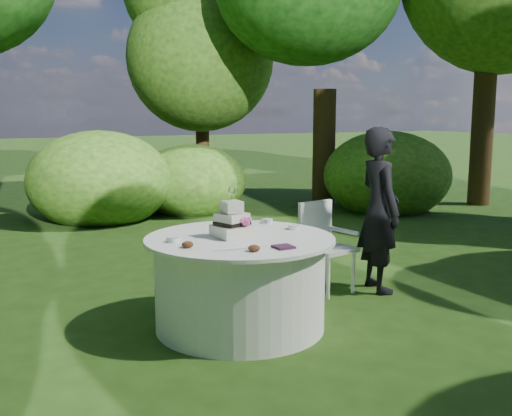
# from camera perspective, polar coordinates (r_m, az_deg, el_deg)

# --- Properties ---
(ground) EXTENTS (80.00, 80.00, 0.00)m
(ground) POSITION_cam_1_polar(r_m,az_deg,el_deg) (5.12, -1.52, -11.25)
(ground) COLOR #1E360E
(ground) RESTS_ON ground
(napkins) EXTENTS (0.14, 0.14, 0.02)m
(napkins) POSITION_cam_1_polar(r_m,az_deg,el_deg) (4.51, 2.62, -3.72)
(napkins) COLOR #431C39
(napkins) RESTS_ON table
(feather_plume) EXTENTS (0.48, 0.07, 0.01)m
(feather_plume) POSITION_cam_1_polar(r_m,az_deg,el_deg) (4.51, -1.35, -3.75)
(feather_plume) COLOR white
(feather_plume) RESTS_ON table
(guest) EXTENTS (0.51, 0.67, 1.64)m
(guest) POSITION_cam_1_polar(r_m,az_deg,el_deg) (6.07, 11.68, -0.18)
(guest) COLOR black
(guest) RESTS_ON ground
(table) EXTENTS (1.56, 1.56, 0.77)m
(table) POSITION_cam_1_polar(r_m,az_deg,el_deg) (5.00, -1.54, -7.07)
(table) COLOR silver
(table) RESTS_ON ground
(cake) EXTENTS (0.31, 0.31, 0.42)m
(cake) POSITION_cam_1_polar(r_m,az_deg,el_deg) (4.89, -2.27, -1.46)
(cake) COLOR white
(cake) RESTS_ON table
(chair) EXTENTS (0.52, 0.51, 0.90)m
(chair) POSITION_cam_1_polar(r_m,az_deg,el_deg) (6.03, 6.39, -3.03)
(chair) COLOR silver
(chair) RESTS_ON ground
(votives) EXTENTS (1.21, 0.47, 0.04)m
(votives) POSITION_cam_1_polar(r_m,az_deg,el_deg) (5.14, -0.85, -1.99)
(votives) COLOR white
(votives) RESTS_ON table
(petal_cups) EXTENTS (0.48, 0.43, 0.05)m
(petal_cups) POSITION_cam_1_polar(r_m,az_deg,el_deg) (4.46, -3.41, -3.66)
(petal_cups) COLOR #562D16
(petal_cups) RESTS_ON table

